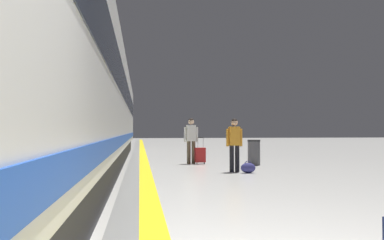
# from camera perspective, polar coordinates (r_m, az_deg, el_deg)

# --- Properties ---
(safety_line_strip) EXTENTS (0.36, 80.00, 0.01)m
(safety_line_strip) POSITION_cam_1_polar(r_m,az_deg,el_deg) (11.66, -7.13, -7.70)
(safety_line_strip) COLOR yellow
(safety_line_strip) RESTS_ON ground
(tactile_edge_band) EXTENTS (0.58, 80.00, 0.01)m
(tactile_edge_band) POSITION_cam_1_polar(r_m,az_deg,el_deg) (11.66, -8.66, -7.70)
(tactile_edge_band) COLOR slate
(tactile_edge_band) RESTS_ON ground
(high_speed_train) EXTENTS (2.94, 35.29, 4.97)m
(high_speed_train) POSITION_cam_1_polar(r_m,az_deg,el_deg) (8.80, -20.44, 6.74)
(high_speed_train) COLOR #38383D
(high_speed_train) RESTS_ON ground
(passenger_near) EXTENTS (0.50, 0.21, 1.60)m
(passenger_near) POSITION_cam_1_polar(r_m,az_deg,el_deg) (11.33, 6.48, -3.17)
(passenger_near) COLOR black
(passenger_near) RESTS_ON ground
(duffel_bag_near) EXTENTS (0.44, 0.26, 0.36)m
(duffel_bag_near) POSITION_cam_1_polar(r_m,az_deg,el_deg) (11.13, 8.54, -7.21)
(duffel_bag_near) COLOR navy
(duffel_bag_near) RESTS_ON ground
(passenger_mid) EXTENTS (0.53, 0.22, 1.70)m
(passenger_mid) POSITION_cam_1_polar(r_m,az_deg,el_deg) (14.04, -0.13, -2.65)
(passenger_mid) COLOR brown
(passenger_mid) RESTS_ON ground
(suitcase_mid) EXTENTS (0.41, 0.28, 0.99)m
(suitcase_mid) POSITION_cam_1_polar(r_m,az_deg,el_deg) (13.99, 1.24, -5.34)
(suitcase_mid) COLOR #A51E1E
(suitcase_mid) RESTS_ON ground
(waste_bin) EXTENTS (0.46, 0.46, 0.91)m
(waste_bin) POSITION_cam_1_polar(r_m,az_deg,el_deg) (13.63, 9.41, -4.89)
(waste_bin) COLOR #4C4C51
(waste_bin) RESTS_ON ground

